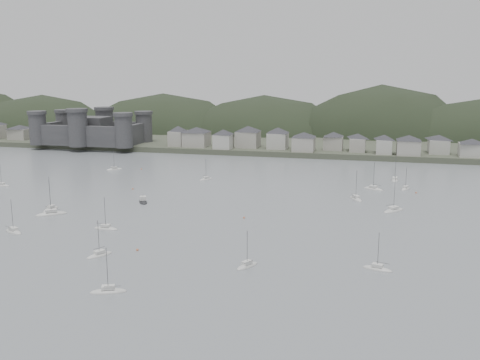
# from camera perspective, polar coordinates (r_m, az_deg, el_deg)

# --- Properties ---
(ground) EXTENTS (900.00, 900.00, 0.00)m
(ground) POSITION_cam_1_polar(r_m,az_deg,el_deg) (130.57, -8.27, -8.84)
(ground) COLOR slate
(ground) RESTS_ON ground
(far_shore_land) EXTENTS (900.00, 250.00, 3.00)m
(far_shore_land) POSITION_cam_1_polar(r_m,az_deg,el_deg) (413.03, 7.60, 5.16)
(far_shore_land) COLOR #383D2D
(far_shore_land) RESTS_ON ground
(forested_ridge) EXTENTS (851.55, 103.94, 102.57)m
(forested_ridge) POSITION_cam_1_polar(r_m,az_deg,el_deg) (388.82, 7.81, 2.88)
(forested_ridge) COLOR black
(forested_ridge) RESTS_ON ground
(castle) EXTENTS (66.00, 43.00, 20.00)m
(castle) POSITION_cam_1_polar(r_m,az_deg,el_deg) (339.20, -15.51, 5.15)
(castle) COLOR #363639
(castle) RESTS_ON far_shore_land
(waterfront_town) EXTENTS (451.48, 28.46, 12.92)m
(waterfront_town) POSITION_cam_1_polar(r_m,az_deg,el_deg) (298.48, 14.75, 3.97)
(waterfront_town) COLOR #9C978E
(waterfront_town) RESTS_ON far_shore_land
(moored_fleet) EXTENTS (259.89, 144.88, 13.40)m
(moored_fleet) POSITION_cam_1_polar(r_m,az_deg,el_deg) (183.65, -3.63, -2.77)
(moored_fleet) COLOR beige
(moored_fleet) RESTS_ON ground
(motor_launch_far) EXTENTS (6.20, 7.75, 3.79)m
(motor_launch_far) POSITION_cam_1_polar(r_m,az_deg,el_deg) (191.90, -10.30, -2.28)
(motor_launch_far) COLOR black
(motor_launch_far) RESTS_ON ground
(mooring_buoys) EXTENTS (173.27, 110.91, 0.70)m
(mooring_buoys) POSITION_cam_1_polar(r_m,az_deg,el_deg) (186.82, -2.92, -2.52)
(mooring_buoys) COLOR #C66A42
(mooring_buoys) RESTS_ON ground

